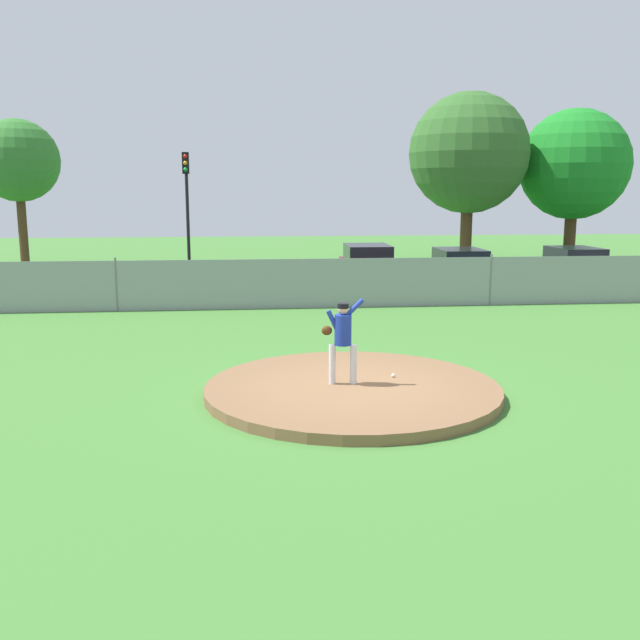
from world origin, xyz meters
TOP-DOWN VIEW (x-y plane):
  - ground_plane at (0.00, 6.00)m, footprint 80.00×80.00m
  - asphalt_strip at (0.00, 14.50)m, footprint 44.00×7.00m
  - pitchers_mound at (0.00, 0.00)m, footprint 5.60×5.60m
  - pitcher_youth at (-0.18, 0.10)m, footprint 0.80×0.32m
  - baseball at (0.88, 0.46)m, footprint 0.07×0.07m
  - chainlink_fence at (0.00, 10.00)m, footprint 30.71×0.07m
  - parked_car_burgundy at (2.67, 14.29)m, footprint 1.92×4.14m
  - parked_car_teal at (6.33, 14.19)m, footprint 1.96×4.22m
  - parked_car_silver at (11.16, 14.47)m, footprint 2.02×4.06m
  - traffic_cone_orange at (4.25, 14.05)m, footprint 0.40×0.40m
  - traffic_light_near at (-4.52, 18.26)m, footprint 0.28×0.46m
  - tree_tall_centre at (-12.88, 23.10)m, footprint 3.93×3.93m
  - tree_bushy_near at (8.98, 22.04)m, footprint 5.92×5.92m
  - tree_slender_far at (14.68, 22.55)m, footprint 5.58×5.58m

SIDE VIEW (x-z plane):
  - ground_plane at x=0.00m, z-range 0.00..0.00m
  - asphalt_strip at x=0.00m, z-range 0.00..0.01m
  - pitchers_mound at x=0.00m, z-range 0.00..0.19m
  - baseball at x=0.88m, z-range 0.19..0.27m
  - traffic_cone_orange at x=4.25m, z-range -0.01..0.54m
  - parked_car_silver at x=11.16m, z-range -0.03..1.51m
  - parked_car_teal at x=6.33m, z-range -0.03..1.52m
  - chainlink_fence at x=0.00m, z-range -0.05..1.67m
  - parked_car_burgundy at x=2.67m, z-range -0.04..1.68m
  - pitcher_youth at x=-0.18m, z-range 0.32..1.97m
  - traffic_light_near at x=-4.52m, z-range 0.95..6.33m
  - tree_slender_far at x=14.68m, z-range 1.13..9.00m
  - tree_tall_centre at x=-12.88m, z-range 1.58..8.74m
  - tree_bushy_near at x=8.98m, z-range 1.30..9.85m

